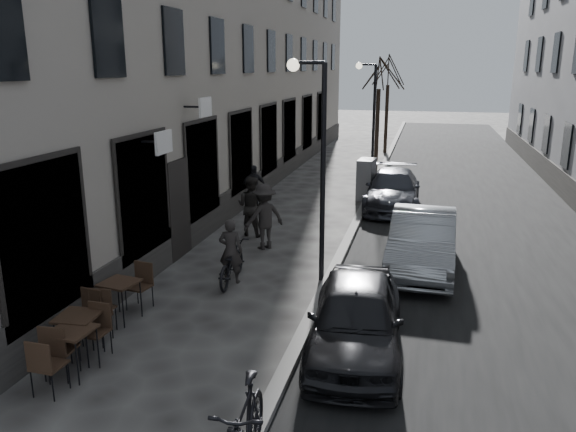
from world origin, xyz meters
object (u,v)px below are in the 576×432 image
at_px(bistro_set_a, 73,347).
at_px(tree_far, 388,71).
at_px(tree_near, 379,72).
at_px(pedestrian_far, 254,187).
at_px(bistro_set_c, 120,297).
at_px(streetlamp_far, 370,109).
at_px(car_mid, 422,241).
at_px(utility_cabinet, 366,179).
at_px(car_near, 356,318).
at_px(streetlamp_near, 316,147).
at_px(car_far, 393,190).
at_px(pedestrian_near, 251,206).
at_px(pedestrian_mid, 264,216).
at_px(bicycle, 231,263).
at_px(bistro_set_b, 79,332).

bearing_deg(bistro_set_a, tree_far, 85.81).
height_order(tree_near, pedestrian_far, tree_near).
height_order(tree_far, bistro_set_c, tree_far).
relative_size(streetlamp_far, car_mid, 1.15).
bearing_deg(utility_cabinet, streetlamp_far, 100.23).
bearing_deg(streetlamp_far, car_near, -84.79).
height_order(tree_far, utility_cabinet, tree_far).
relative_size(streetlamp_near, pedestrian_far, 3.23).
xyz_separation_m(streetlamp_near, bistro_set_c, (-3.31, -3.11, -2.66)).
height_order(tree_near, bistro_set_a, tree_near).
xyz_separation_m(streetlamp_near, car_far, (1.35, 7.54, -2.49)).
height_order(streetlamp_near, car_near, streetlamp_near).
bearing_deg(bistro_set_c, streetlamp_near, 51.78).
bearing_deg(utility_cabinet, tree_far, 96.45).
bearing_deg(pedestrian_near, car_far, -119.64).
bearing_deg(pedestrian_near, pedestrian_mid, 134.87).
distance_m(pedestrian_far, car_mid, 7.62).
height_order(bistro_set_a, pedestrian_mid, pedestrian_mid).
height_order(streetlamp_far, tree_near, tree_near).
height_order(pedestrian_mid, car_far, pedestrian_mid).
bearing_deg(car_far, tree_far, 94.72).
bearing_deg(car_near, pedestrian_mid, 117.14).
height_order(streetlamp_near, car_far, streetlamp_near).
xyz_separation_m(streetlamp_near, bicycle, (-1.86, -0.65, -2.69)).
bearing_deg(bistro_set_c, streetlamp_far, 86.22).
relative_size(bicycle, pedestrian_mid, 0.98).
bearing_deg(streetlamp_near, streetlamp_far, 90.00).
bearing_deg(streetlamp_far, tree_near, 88.62).
distance_m(utility_cabinet, car_far, 1.59).
bearing_deg(streetlamp_far, utility_cabinet, -85.29).
distance_m(pedestrian_near, car_mid, 5.32).
relative_size(bistro_set_a, bicycle, 0.90).
distance_m(bistro_set_b, car_near, 4.79).
distance_m(bistro_set_b, bistro_set_c, 1.56).
distance_m(streetlamp_near, pedestrian_mid, 3.50).
xyz_separation_m(bicycle, car_mid, (4.32, 2.01, 0.26)).
bearing_deg(car_mid, streetlamp_far, 104.54).
height_order(bistro_set_c, pedestrian_far, pedestrian_far).
bearing_deg(bistro_set_c, utility_cabinet, 81.70).
height_order(streetlamp_near, pedestrian_mid, streetlamp_near).
relative_size(bistro_set_a, bistro_set_c, 0.96).
height_order(tree_near, bicycle, tree_near).
bearing_deg(streetlamp_near, utility_cabinet, 88.21).
relative_size(car_near, car_mid, 0.89).
bearing_deg(car_mid, utility_cabinet, 108.14).
distance_m(bistro_set_c, pedestrian_near, 6.29).
height_order(pedestrian_mid, car_near, pedestrian_mid).
xyz_separation_m(bistro_set_c, pedestrian_near, (0.76, 6.24, 0.40)).
relative_size(tree_far, pedestrian_far, 3.61).
bearing_deg(streetlamp_near, bicycle, -160.84).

